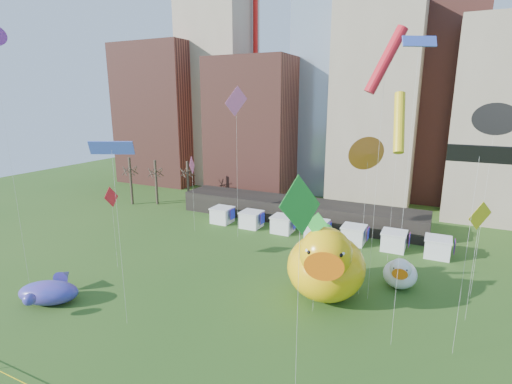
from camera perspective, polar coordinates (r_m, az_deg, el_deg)
The scene contains 22 objects.
skyline at distance 74.68m, azimuth 16.47°, elevation 15.37°, with size 101.00×23.00×68.00m.
pavilion at distance 60.19m, azimuth 6.15°, elevation -2.75°, with size 38.00×6.00×3.20m, color black.
vendor_tents at distance 53.42m, azimuth 9.01°, elevation -5.55°, with size 33.24×2.80×2.40m.
bare_trees at distance 71.32m, azimuth -14.39°, elevation 1.49°, with size 8.44×6.44×8.50m.
big_duck at distance 37.08m, azimuth 10.32°, elevation -10.40°, with size 9.13×10.89×7.79m.
small_duck at distance 41.85m, azimuth 20.57°, elevation -11.17°, with size 3.51×4.60×3.47m.
seahorse_green at distance 39.02m, azimuth 10.31°, elevation -7.16°, with size 1.77×2.05×6.63m.
seahorse_purple at distance 36.68m, azimuth 8.57°, elevation -10.21°, with size 1.66×1.87×5.40m.
whale_inflatable at distance 41.69m, azimuth -28.25°, elevation -12.80°, with size 6.23×6.82×2.43m.
kite_0 at distance 44.26m, azimuth -20.64°, elevation -0.82°, with size 0.47×2.34×9.43m.
kite_1 at distance 54.03m, azimuth -9.46°, elevation 3.79°, with size 0.93×2.43×10.85m.
kite_2 at distance 29.29m, azimuth 30.23°, elevation 4.78°, with size 3.93×0.62×15.62m.
kite_3 at distance 22.30m, azimuth 6.60°, elevation -2.24°, with size 1.29×3.49×14.44m.
kite_4 at distance 35.93m, azimuth 30.24°, elevation -3.26°, with size 1.71×1.65×10.56m.
kite_5 at distance 28.40m, azimuth 23.00°, elevation 19.21°, with size 2.11×1.43×22.48m.
kite_6 at distance 35.89m, azimuth 16.30°, elevation 5.48°, with size 1.96×2.66×15.27m.
kite_8 at distance 34.89m, azimuth 18.65°, elevation 17.96°, with size 3.31×2.12×24.32m.
kite_9 at distance 50.07m, azimuth -2.95°, elevation 13.08°, with size 1.28×3.57×20.13m.
kite_10 at distance 39.35m, azimuth 32.01°, elevation 9.14°, with size 2.49×1.80×18.23m.
kite_11 at distance 33.18m, azimuth 8.89°, elevation -4.85°, with size 2.01×0.34×9.26m.
kite_12 at distance 44.67m, azimuth 20.46°, elevation 9.60°, with size 1.98×4.04×19.34m.
kite_13 at distance 31.33m, azimuth -20.62°, elevation 6.03°, with size 3.30×1.82×15.45m.
Camera 1 is at (15.34, -12.41, 18.58)m, focal length 27.00 mm.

